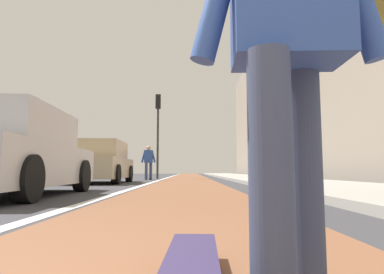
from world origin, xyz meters
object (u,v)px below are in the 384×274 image
at_px(parked_car_near, 13,154).
at_px(traffic_light, 158,121).
at_px(skater_person, 287,31).
at_px(parked_car_mid, 100,163).
at_px(pedestrian_distant, 149,160).
at_px(skateboard, 192,260).

height_order(parked_car_near, traffic_light, traffic_light).
distance_m(skater_person, parked_car_mid, 11.36).
bearing_deg(parked_car_near, traffic_light, -5.43).
bearing_deg(skater_person, pedestrian_distant, 8.96).
height_order(skateboard, pedestrian_distant, pedestrian_distant).
bearing_deg(parked_car_mid, traffic_light, -11.82).
height_order(parked_car_mid, pedestrian_distant, pedestrian_distant).
relative_size(skateboard, parked_car_mid, 0.20).
bearing_deg(pedestrian_distant, parked_car_near, 174.35).
height_order(skateboard, parked_car_near, parked_car_near).
xyz_separation_m(parked_car_near, traffic_light, (12.89, -1.23, 2.52)).
bearing_deg(skater_person, parked_car_near, 36.61).
xyz_separation_m(parked_car_mid, traffic_light, (6.67, -1.39, 2.53)).
xyz_separation_m(skateboard, parked_car_near, (4.41, 3.04, 0.62)).
bearing_deg(parked_car_near, skateboard, -145.40).
bearing_deg(skater_person, parked_car_mid, 18.25).
xyz_separation_m(parked_car_mid, pedestrian_distant, (4.17, -1.20, 0.23)).
distance_m(parked_car_near, pedestrian_distant, 10.45).
distance_m(skateboard, parked_car_near, 5.39).
height_order(skater_person, traffic_light, traffic_light).
xyz_separation_m(skateboard, traffic_light, (17.30, 1.82, 3.15)).
bearing_deg(pedestrian_distant, parked_car_mid, 163.98).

